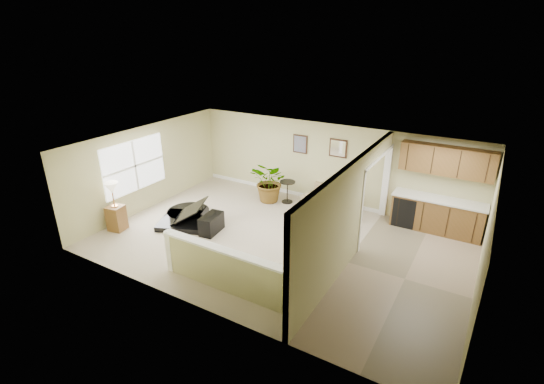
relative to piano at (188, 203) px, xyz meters
The scene contains 20 objects.
floor 2.86m from the piano, ahead, with size 9.00×9.00×0.00m, color #BDAC93.
back_wall 4.34m from the piano, 49.36° to the left, with size 9.00×0.04×2.50m, color #C1BD84.
front_wall 3.98m from the piano, 44.53° to the right, with size 9.00×0.04×2.50m, color #C1BD84.
left_wall 1.86m from the piano, behind, with size 0.04×6.00×2.50m, color #C1BD84.
right_wall 7.33m from the piano, ahead, with size 0.04×6.00×2.50m, color #C1BD84.
ceiling 3.41m from the piano, ahead, with size 9.00×6.00×0.04m, color white.
kitchen_vinyl 5.97m from the piano, ahead, with size 2.70×6.00×0.01m, color #9C866A.
interior_partition 4.67m from the piano, ahead, with size 0.18×5.99×2.50m.
pony_half_wall 3.52m from the piano, 35.51° to the right, with size 3.42×0.22×1.00m.
left_window 1.93m from the piano, behind, with size 0.05×2.15×1.45m, color white.
wall_art_left 3.90m from the piano, 60.26° to the left, with size 0.48×0.04×0.58m.
wall_mirror 4.64m from the piano, 46.20° to the left, with size 0.55×0.04×0.55m.
kitchen_cabinets 6.69m from the piano, 26.52° to the left, with size 2.36×0.65×2.33m.
piano is the anchor object (origin of this frame).
piano_bench 1.01m from the piano, 10.37° to the right, with size 0.38×0.75×0.50m, color black.
loveseat 4.13m from the piano, 42.50° to the left, with size 1.67×1.20×0.83m.
accent_table 3.13m from the piano, 55.85° to the left, with size 0.48×0.48×0.70m.
palm_plant 2.71m from the piano, 61.85° to the left, with size 1.39×1.27×1.32m.
small_plant 4.64m from the piano, 30.98° to the left, with size 0.33×0.33×0.52m.
lamp_stand 1.91m from the piano, 135.27° to the right, with size 0.47×0.47×1.37m.
Camera 1 is at (4.29, -7.69, 5.07)m, focal length 26.00 mm.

